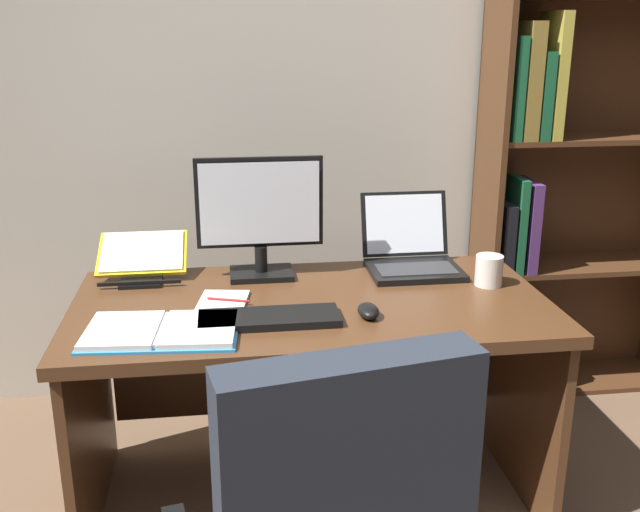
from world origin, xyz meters
TOP-DOWN VIEW (x-y plane):
  - wall_back at (0.00, 2.03)m, footprint 4.61×0.12m
  - desk at (-0.16, 1.19)m, footprint 1.53×0.78m
  - bookshelf at (0.99, 1.80)m, footprint 0.91×0.31m
  - monitor at (-0.31, 1.38)m, footprint 0.44×0.16m
  - laptop at (0.24, 1.39)m, footprint 0.32×0.34m
  - keyboard at (-0.31, 0.95)m, footprint 0.42×0.15m
  - computer_mouse at (-0.01, 0.95)m, footprint 0.06×0.10m
  - reading_stand_with_book at (-0.72, 1.44)m, footprint 0.31×0.28m
  - open_binder at (-0.62, 0.90)m, footprint 0.46×0.30m
  - notepad at (-0.45, 1.12)m, footprint 0.18×0.23m
  - pen at (-0.43, 1.12)m, footprint 0.13×0.05m
  - coffee_mug at (0.45, 1.18)m, footprint 0.09×0.09m

SIDE VIEW (x-z plane):
  - desk at x=-0.16m, z-range 0.16..0.89m
  - notepad at x=-0.45m, z-range 0.72..0.73m
  - open_binder at x=-0.62m, z-range 0.72..0.75m
  - keyboard at x=-0.31m, z-range 0.72..0.75m
  - pen at x=-0.43m, z-range 0.73..0.74m
  - computer_mouse at x=-0.01m, z-range 0.72..0.76m
  - coffee_mug at x=0.45m, z-range 0.72..0.83m
  - laptop at x=0.24m, z-range 0.65..0.91m
  - reading_stand_with_book at x=-0.72m, z-range 0.73..0.85m
  - monitor at x=-0.31m, z-range 0.72..1.15m
  - bookshelf at x=0.99m, z-range -0.05..2.20m
  - wall_back at x=0.00m, z-range 0.00..2.80m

